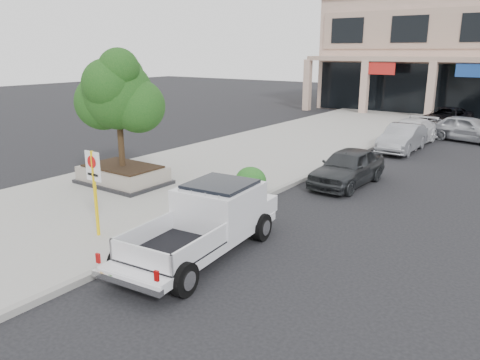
{
  "coord_description": "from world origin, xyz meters",
  "views": [
    {
      "loc": [
        6.69,
        -8.83,
        4.93
      ],
      "look_at": [
        -0.7,
        1.5,
        1.4
      ],
      "focal_mm": 35.0,
      "sensor_mm": 36.0,
      "label": 1
    }
  ],
  "objects_px": {
    "planter": "(123,175)",
    "curb_car_b": "(402,138)",
    "curb_car_a": "(348,167)",
    "curb_car_d": "(446,118)",
    "pickup_truck": "(199,224)",
    "curb_car_c": "(410,132)",
    "planter_tree": "(124,95)",
    "lot_car_a": "(468,129)",
    "no_parking_sign": "(94,182)"
  },
  "relations": [
    {
      "from": "planter_tree",
      "to": "no_parking_sign",
      "type": "xyz_separation_m",
      "value": [
        3.26,
        -3.96,
        -1.78
      ]
    },
    {
      "from": "curb_car_b",
      "to": "curb_car_d",
      "type": "bearing_deg",
      "value": 88.88
    },
    {
      "from": "pickup_truck",
      "to": "curb_car_c",
      "type": "bearing_deg",
      "value": 84.8
    },
    {
      "from": "curb_car_d",
      "to": "planter",
      "type": "bearing_deg",
      "value": -102.03
    },
    {
      "from": "curb_car_c",
      "to": "lot_car_a",
      "type": "height_order",
      "value": "lot_car_a"
    },
    {
      "from": "no_parking_sign",
      "to": "curb_car_b",
      "type": "relative_size",
      "value": 0.56
    },
    {
      "from": "pickup_truck",
      "to": "curb_car_c",
      "type": "xyz_separation_m",
      "value": [
        -0.03,
        17.49,
        -0.16
      ]
    },
    {
      "from": "planter",
      "to": "curb_car_c",
      "type": "bearing_deg",
      "value": 66.78
    },
    {
      "from": "curb_car_c",
      "to": "curb_car_d",
      "type": "relative_size",
      "value": 0.94
    },
    {
      "from": "planter",
      "to": "curb_car_a",
      "type": "relative_size",
      "value": 0.79
    },
    {
      "from": "pickup_truck",
      "to": "curb_car_b",
      "type": "bearing_deg",
      "value": 83.98
    },
    {
      "from": "pickup_truck",
      "to": "curb_car_d",
      "type": "height_order",
      "value": "pickup_truck"
    },
    {
      "from": "curb_car_d",
      "to": "pickup_truck",
      "type": "bearing_deg",
      "value": -85.61
    },
    {
      "from": "curb_car_b",
      "to": "lot_car_a",
      "type": "distance_m",
      "value": 5.23
    },
    {
      "from": "curb_car_c",
      "to": "curb_car_d",
      "type": "xyz_separation_m",
      "value": [
        0.33,
        6.74,
        0.02
      ]
    },
    {
      "from": "no_parking_sign",
      "to": "lot_car_a",
      "type": "relative_size",
      "value": 0.54
    },
    {
      "from": "no_parking_sign",
      "to": "pickup_truck",
      "type": "bearing_deg",
      "value": 16.0
    },
    {
      "from": "planter_tree",
      "to": "curb_car_b",
      "type": "relative_size",
      "value": 0.97
    },
    {
      "from": "lot_car_a",
      "to": "curb_car_a",
      "type": "bearing_deg",
      "value": -175.6
    },
    {
      "from": "curb_car_b",
      "to": "curb_car_d",
      "type": "height_order",
      "value": "curb_car_d"
    },
    {
      "from": "lot_car_a",
      "to": "planter_tree",
      "type": "bearing_deg",
      "value": 167.23
    },
    {
      "from": "planter",
      "to": "no_parking_sign",
      "type": "distance_m",
      "value": 5.23
    },
    {
      "from": "planter_tree",
      "to": "curb_car_a",
      "type": "distance_m",
      "value": 8.64
    },
    {
      "from": "planter_tree",
      "to": "curb_car_d",
      "type": "xyz_separation_m",
      "value": [
        6.42,
        21.08,
        -2.72
      ]
    },
    {
      "from": "planter",
      "to": "curb_car_c",
      "type": "distance_m",
      "value": 15.77
    },
    {
      "from": "planter",
      "to": "lot_car_a",
      "type": "xyz_separation_m",
      "value": [
        8.59,
        17.25,
        0.25
      ]
    },
    {
      "from": "planter_tree",
      "to": "no_parking_sign",
      "type": "distance_m",
      "value": 5.43
    },
    {
      "from": "no_parking_sign",
      "to": "curb_car_a",
      "type": "relative_size",
      "value": 0.57
    },
    {
      "from": "planter",
      "to": "planter_tree",
      "type": "xyz_separation_m",
      "value": [
        0.13,
        0.15,
        2.94
      ]
    },
    {
      "from": "curb_car_a",
      "to": "curb_car_c",
      "type": "distance_m",
      "value": 9.36
    },
    {
      "from": "planter",
      "to": "curb_car_b",
      "type": "xyz_separation_m",
      "value": [
        6.44,
        12.48,
        0.21
      ]
    },
    {
      "from": "planter_tree",
      "to": "lot_car_a",
      "type": "distance_m",
      "value": 19.26
    },
    {
      "from": "lot_car_a",
      "to": "curb_car_c",
      "type": "bearing_deg",
      "value": 152.76
    },
    {
      "from": "planter_tree",
      "to": "no_parking_sign",
      "type": "relative_size",
      "value": 1.74
    },
    {
      "from": "pickup_truck",
      "to": "planter",
      "type": "bearing_deg",
      "value": 149.11
    },
    {
      "from": "planter_tree",
      "to": "curb_car_d",
      "type": "relative_size",
      "value": 0.8
    },
    {
      "from": "lot_car_a",
      "to": "curb_car_b",
      "type": "bearing_deg",
      "value": 169.26
    },
    {
      "from": "curb_car_b",
      "to": "curb_car_a",
      "type": "bearing_deg",
      "value": -88.84
    },
    {
      "from": "no_parking_sign",
      "to": "lot_car_a",
      "type": "bearing_deg",
      "value": 76.13
    },
    {
      "from": "planter",
      "to": "curb_car_b",
      "type": "relative_size",
      "value": 0.77
    },
    {
      "from": "pickup_truck",
      "to": "curb_car_d",
      "type": "relative_size",
      "value": 1.06
    },
    {
      "from": "planter",
      "to": "curb_car_a",
      "type": "height_order",
      "value": "curb_car_a"
    },
    {
      "from": "planter",
      "to": "curb_car_b",
      "type": "bearing_deg",
      "value": 62.7
    },
    {
      "from": "planter",
      "to": "curb_car_d",
      "type": "distance_m",
      "value": 22.22
    },
    {
      "from": "curb_car_b",
      "to": "planter_tree",
      "type": "bearing_deg",
      "value": -117.5
    },
    {
      "from": "planter",
      "to": "no_parking_sign",
      "type": "xyz_separation_m",
      "value": [
        3.39,
        -3.81,
        1.16
      ]
    },
    {
      "from": "curb_car_a",
      "to": "curb_car_b",
      "type": "relative_size",
      "value": 0.98
    },
    {
      "from": "no_parking_sign",
      "to": "pickup_truck",
      "type": "xyz_separation_m",
      "value": [
        2.85,
        0.82,
        -0.8
      ]
    },
    {
      "from": "pickup_truck",
      "to": "curb_car_a",
      "type": "distance_m",
      "value": 8.15
    },
    {
      "from": "curb_car_a",
      "to": "curb_car_b",
      "type": "bearing_deg",
      "value": 93.93
    }
  ]
}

